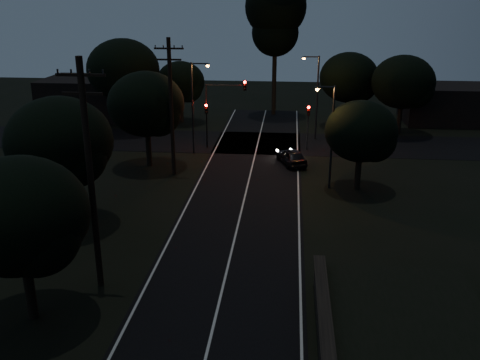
{
  "coord_description": "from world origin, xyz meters",
  "views": [
    {
      "loc": [
        3.01,
        -7.29,
        13.5
      ],
      "look_at": [
        0.0,
        24.0,
        2.5
      ],
      "focal_mm": 40.0,
      "sensor_mm": 36.0,
      "label": 1
    }
  ],
  "objects_px": {
    "signal_mast": "(225,101)",
    "streetlight_b": "(315,92)",
    "streetlight_a": "(195,102)",
    "car": "(291,156)",
    "signal_left": "(207,117)",
    "utility_pole_far": "(171,106)",
    "tall_pine": "(276,15)",
    "utility_pole_mid": "(90,174)",
    "streetlight_c": "(330,130)",
    "signal_right": "(308,119)"
  },
  "relations": [
    {
      "from": "signal_mast",
      "to": "streetlight_b",
      "type": "xyz_separation_m",
      "value": [
        8.22,
        4.01,
        0.3
      ]
    },
    {
      "from": "signal_mast",
      "to": "streetlight_b",
      "type": "bearing_deg",
      "value": 25.99
    },
    {
      "from": "streetlight_a",
      "to": "car",
      "type": "relative_size",
      "value": 1.99
    },
    {
      "from": "signal_left",
      "to": "signal_mast",
      "type": "xyz_separation_m",
      "value": [
        1.69,
        0.0,
        1.5
      ]
    },
    {
      "from": "signal_left",
      "to": "signal_mast",
      "type": "height_order",
      "value": "signal_mast"
    },
    {
      "from": "utility_pole_far",
      "to": "streetlight_a",
      "type": "distance_m",
      "value": 6.1
    },
    {
      "from": "tall_pine",
      "to": "signal_mast",
      "type": "relative_size",
      "value": 2.48
    },
    {
      "from": "streetlight_b",
      "to": "car",
      "type": "relative_size",
      "value": 1.99
    },
    {
      "from": "utility_pole_far",
      "to": "signal_left",
      "type": "height_order",
      "value": "utility_pole_far"
    },
    {
      "from": "signal_mast",
      "to": "streetlight_a",
      "type": "height_order",
      "value": "streetlight_a"
    },
    {
      "from": "utility_pole_far",
      "to": "utility_pole_mid",
      "type": "bearing_deg",
      "value": -90.0
    },
    {
      "from": "utility_pole_far",
      "to": "streetlight_c",
      "type": "bearing_deg",
      "value": -9.6
    },
    {
      "from": "signal_right",
      "to": "streetlight_b",
      "type": "bearing_deg",
      "value": 80.0
    },
    {
      "from": "car",
      "to": "signal_right",
      "type": "bearing_deg",
      "value": -127.1
    },
    {
      "from": "utility_pole_mid",
      "to": "streetlight_a",
      "type": "relative_size",
      "value": 1.38
    },
    {
      "from": "utility_pole_far",
      "to": "signal_mast",
      "type": "height_order",
      "value": "utility_pole_far"
    },
    {
      "from": "utility_pole_far",
      "to": "signal_right",
      "type": "relative_size",
      "value": 2.56
    },
    {
      "from": "streetlight_b",
      "to": "signal_mast",
      "type": "bearing_deg",
      "value": -154.01
    },
    {
      "from": "streetlight_c",
      "to": "car",
      "type": "relative_size",
      "value": 1.86
    },
    {
      "from": "signal_mast",
      "to": "tall_pine",
      "type": "bearing_deg",
      "value": 75.38
    },
    {
      "from": "utility_pole_mid",
      "to": "streetlight_c",
      "type": "height_order",
      "value": "utility_pole_mid"
    },
    {
      "from": "tall_pine",
      "to": "streetlight_b",
      "type": "xyz_separation_m",
      "value": [
        4.31,
        -11.0,
        -6.56
      ]
    },
    {
      "from": "signal_right",
      "to": "streetlight_c",
      "type": "distance_m",
      "value": 10.18
    },
    {
      "from": "streetlight_c",
      "to": "car",
      "type": "height_order",
      "value": "streetlight_c"
    },
    {
      "from": "streetlight_a",
      "to": "utility_pole_far",
      "type": "bearing_deg",
      "value": -96.59
    },
    {
      "from": "utility_pole_mid",
      "to": "streetlight_c",
      "type": "distance_m",
      "value": 19.15
    },
    {
      "from": "signal_left",
      "to": "streetlight_a",
      "type": "height_order",
      "value": "streetlight_a"
    },
    {
      "from": "utility_pole_mid",
      "to": "streetlight_c",
      "type": "xyz_separation_m",
      "value": [
        11.83,
        15.0,
        -1.39
      ]
    },
    {
      "from": "utility_pole_far",
      "to": "signal_left",
      "type": "relative_size",
      "value": 2.56
    },
    {
      "from": "signal_left",
      "to": "utility_pole_mid",
      "type": "bearing_deg",
      "value": -93.21
    },
    {
      "from": "streetlight_c",
      "to": "utility_pole_far",
      "type": "bearing_deg",
      "value": 170.4
    },
    {
      "from": "tall_pine",
      "to": "streetlight_b",
      "type": "distance_m",
      "value": 13.51
    },
    {
      "from": "utility_pole_mid",
      "to": "signal_left",
      "type": "relative_size",
      "value": 2.68
    },
    {
      "from": "signal_mast",
      "to": "streetlight_b",
      "type": "height_order",
      "value": "streetlight_b"
    },
    {
      "from": "utility_pole_far",
      "to": "streetlight_b",
      "type": "bearing_deg",
      "value": 46.7
    },
    {
      "from": "signal_mast",
      "to": "signal_left",
      "type": "bearing_deg",
      "value": -179.87
    },
    {
      "from": "streetlight_a",
      "to": "streetlight_b",
      "type": "xyz_separation_m",
      "value": [
        10.61,
        6.0,
        0.0
      ]
    },
    {
      "from": "streetlight_a",
      "to": "car",
      "type": "xyz_separation_m",
      "value": [
        8.51,
        -2.52,
        -3.95
      ]
    },
    {
      "from": "streetlight_c",
      "to": "signal_right",
      "type": "bearing_deg",
      "value": 97.02
    },
    {
      "from": "tall_pine",
      "to": "streetlight_a",
      "type": "height_order",
      "value": "tall_pine"
    },
    {
      "from": "utility_pole_mid",
      "to": "streetlight_a",
      "type": "xyz_separation_m",
      "value": [
        0.69,
        23.0,
        -1.1
      ]
    },
    {
      "from": "utility_pole_far",
      "to": "signal_left",
      "type": "bearing_deg",
      "value": 80.06
    },
    {
      "from": "utility_pole_far",
      "to": "streetlight_c",
      "type": "xyz_separation_m",
      "value": [
        11.83,
        -2.0,
        -1.13
      ]
    },
    {
      "from": "streetlight_a",
      "to": "streetlight_b",
      "type": "relative_size",
      "value": 1.0
    },
    {
      "from": "signal_left",
      "to": "streetlight_b",
      "type": "bearing_deg",
      "value": 22.05
    },
    {
      "from": "utility_pole_far",
      "to": "signal_right",
      "type": "xyz_separation_m",
      "value": [
        10.6,
        7.99,
        -2.65
      ]
    },
    {
      "from": "utility_pole_mid",
      "to": "car",
      "type": "relative_size",
      "value": 2.73
    },
    {
      "from": "signal_right",
      "to": "streetlight_a",
      "type": "relative_size",
      "value": 0.51
    },
    {
      "from": "tall_pine",
      "to": "streetlight_b",
      "type": "height_order",
      "value": "tall_pine"
    },
    {
      "from": "tall_pine",
      "to": "streetlight_b",
      "type": "relative_size",
      "value": 1.94
    }
  ]
}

